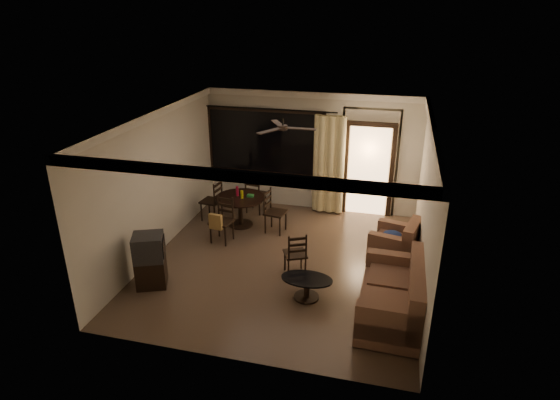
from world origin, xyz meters
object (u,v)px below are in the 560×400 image
(dining_chair_north, at_px, (256,201))
(tv_cabinet, at_px, (150,260))
(dining_table, at_px, (240,203))
(dining_chair_east, at_px, (275,220))
(side_chair, at_px, (295,262))
(armchair, at_px, (397,245))
(sofa, at_px, (395,298))
(coffee_table, at_px, (307,285))
(dining_chair_west, at_px, (212,208))
(dining_chair_south, at_px, (222,228))

(dining_chair_north, height_order, tv_cabinet, tv_cabinet)
(dining_table, relative_size, dining_chair_east, 1.14)
(side_chair, bearing_deg, armchair, -176.97)
(sofa, bearing_deg, coffee_table, 172.95)
(dining_table, relative_size, dining_chair_west, 1.14)
(dining_chair_south, bearing_deg, coffee_table, -28.08)
(dining_chair_east, bearing_deg, dining_table, 89.91)
(dining_chair_north, distance_m, armchair, 3.63)
(tv_cabinet, distance_m, sofa, 4.17)
(dining_chair_west, distance_m, coffee_table, 3.71)
(dining_chair_west, height_order, tv_cabinet, tv_cabinet)
(dining_table, distance_m, coffee_table, 3.13)
(dining_chair_north, height_order, sofa, sofa)
(dining_chair_south, height_order, side_chair, dining_chair_south)
(dining_chair_east, relative_size, armchair, 0.96)
(dining_table, xyz_separation_m, dining_chair_north, (0.11, 0.78, -0.25))
(dining_chair_west, distance_m, side_chair, 3.00)
(dining_chair_east, distance_m, side_chair, 1.79)
(dining_chair_north, bearing_deg, side_chair, 129.68)
(dining_table, height_order, tv_cabinet, tv_cabinet)
(dining_chair_west, xyz_separation_m, sofa, (4.16, -2.75, 0.09))
(dining_chair_west, bearing_deg, side_chair, 60.43)
(dining_chair_west, relative_size, side_chair, 1.08)
(dining_chair_west, relative_size, dining_chair_south, 1.00)
(armchair, height_order, side_chair, side_chair)
(tv_cabinet, distance_m, armchair, 4.58)
(dining_chair_east, relative_size, dining_chair_south, 1.00)
(tv_cabinet, bearing_deg, dining_chair_north, 53.58)
(tv_cabinet, bearing_deg, dining_chair_west, 67.27)
(dining_table, distance_m, side_chair, 2.39)
(sofa, bearing_deg, side_chair, 154.73)
(dining_chair_south, xyz_separation_m, dining_chair_north, (0.24, 1.63, -0.02))
(tv_cabinet, bearing_deg, armchair, 2.41)
(dining_chair_east, xyz_separation_m, dining_chair_north, (-0.71, 0.90, 0.00))
(dining_chair_south, relative_size, coffee_table, 1.09)
(tv_cabinet, height_order, side_chair, tv_cabinet)
(dining_chair_north, xyz_separation_m, tv_cabinet, (-0.86, -3.47, 0.21))
(sofa, xyz_separation_m, armchair, (-0.02, 1.87, -0.03))
(dining_chair_south, relative_size, sofa, 0.53)
(dining_chair_west, height_order, sofa, sofa)
(dining_chair_east, distance_m, dining_chair_south, 1.20)
(dining_chair_east, relative_size, dining_chair_north, 1.00)
(dining_chair_north, xyz_separation_m, armchair, (3.29, -1.54, 0.06))
(side_chair, bearing_deg, tv_cabinet, -3.46)
(dining_chair_west, bearing_deg, dining_table, 89.00)
(coffee_table, bearing_deg, dining_chair_north, 120.27)
(armchair, bearing_deg, coffee_table, -117.57)
(tv_cabinet, bearing_deg, dining_chair_east, 36.03)
(sofa, distance_m, coffee_table, 1.46)
(dining_table, relative_size, coffee_table, 1.24)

